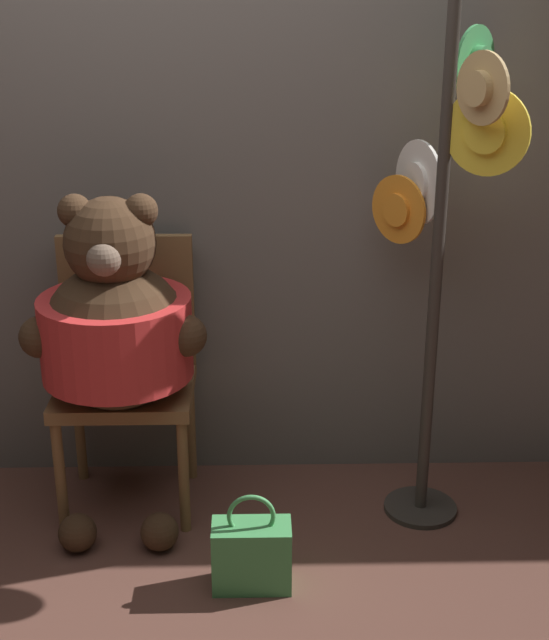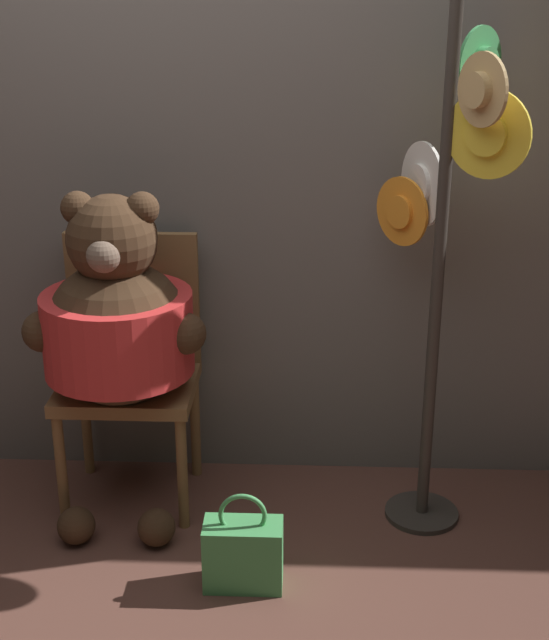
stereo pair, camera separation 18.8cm
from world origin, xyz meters
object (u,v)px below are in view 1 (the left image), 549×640
Objects in this scene: chair at (127,362)px; teddy_bear at (116,328)px; handbag_on_ground at (252,554)px; hat_display_rack at (444,221)px.

chair is 0.82× the size of teddy_bear.
teddy_bear is 0.92m from handbag_on_ground.
chair is at bearing 173.12° from hat_display_rack.
chair is 0.89m from handbag_on_ground.
handbag_on_ground is at bearing -145.19° from hat_display_rack.
handbag_on_ground is at bearing -43.25° from teddy_bear.
teddy_bear reaches higher than handbag_on_ground.
hat_display_rack reaches higher than teddy_bear.
hat_display_rack is (1.15, -0.14, 0.58)m from chair.
hat_display_rack is at bearing -6.88° from chair.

